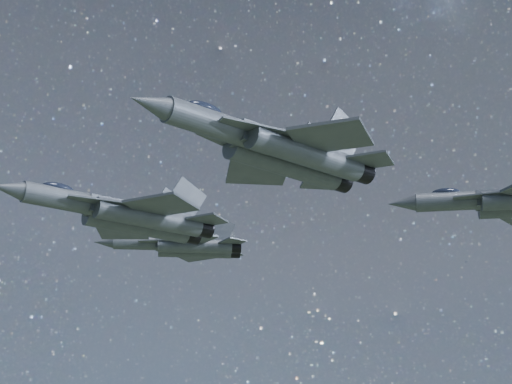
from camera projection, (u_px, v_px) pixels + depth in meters
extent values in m
cylinder|color=#393F48|center=(73.00, 201.00, 66.41)|extent=(8.13, 3.94, 1.68)
cone|color=#393F48|center=(7.00, 188.00, 63.79)|extent=(2.92, 2.20, 1.51)
ellipsoid|color=#1A2030|center=(58.00, 188.00, 66.04)|extent=(2.79, 1.83, 0.83)
cube|color=#393F48|center=(139.00, 215.00, 69.23)|extent=(8.93, 4.14, 1.40)
cylinder|color=#393F48|center=(149.00, 218.00, 68.43)|extent=(9.16, 4.26, 1.68)
cylinder|color=#393F48|center=(137.00, 225.00, 70.13)|extent=(9.16, 4.26, 1.68)
cylinder|color=black|center=(203.00, 228.00, 70.94)|extent=(1.80, 1.90, 1.55)
cylinder|color=black|center=(190.00, 235.00, 72.64)|extent=(1.80, 1.90, 1.55)
cube|color=#393F48|center=(104.00, 202.00, 66.20)|extent=(5.70, 1.77, 0.13)
cube|color=#393F48|center=(89.00, 212.00, 68.49)|extent=(5.51, 3.68, 0.13)
cube|color=#393F48|center=(161.00, 205.00, 66.36)|extent=(6.19, 6.14, 0.22)
cube|color=#393F48|center=(122.00, 230.00, 72.13)|extent=(5.16, 5.54, 0.22)
cube|color=#393F48|center=(207.00, 220.00, 69.69)|extent=(3.66, 3.65, 0.16)
cube|color=#393F48|center=(178.00, 236.00, 73.60)|extent=(3.02, 3.19, 0.16)
cube|color=#393F48|center=(186.00, 200.00, 70.52)|extent=(3.71, 0.97, 3.84)
cube|color=#393F48|center=(171.00, 209.00, 72.64)|extent=(3.55, 1.55, 3.84)
cylinder|color=#393F48|center=(146.00, 243.00, 90.16)|extent=(6.97, 2.72, 1.44)
cone|color=#393F48|center=(104.00, 242.00, 89.83)|extent=(2.42, 1.69, 1.29)
ellipsoid|color=#1A2030|center=(136.00, 237.00, 90.32)|extent=(2.34, 1.37, 0.71)
cube|color=#393F48|center=(191.00, 245.00, 90.51)|extent=(7.68, 2.81, 1.20)
cylinder|color=#393F48|center=(195.00, 246.00, 89.53)|extent=(7.87, 2.90, 1.44)
cylinder|color=#393F48|center=(195.00, 251.00, 91.25)|extent=(7.87, 2.90, 1.44)
cylinder|color=black|center=(235.00, 247.00, 89.85)|extent=(1.43, 1.53, 1.33)
cylinder|color=black|center=(234.00, 252.00, 91.57)|extent=(1.43, 1.53, 1.33)
cube|color=#393F48|center=(161.00, 241.00, 89.09)|extent=(4.82, 2.74, 0.11)
cube|color=#393F48|center=(162.00, 248.00, 91.41)|extent=(4.79, 1.02, 0.11)
cube|color=#393F48|center=(194.00, 238.00, 87.52)|extent=(4.68, 4.95, 0.18)
cube|color=#393F48|center=(193.00, 255.00, 93.36)|extent=(5.26, 5.28, 0.18)
cube|color=#393F48|center=(232.00, 242.00, 88.77)|extent=(2.75, 2.86, 0.14)
cube|color=#393F48|center=(230.00, 253.00, 92.72)|extent=(3.11, 3.13, 0.14)
cube|color=#393F48|center=(221.00, 230.00, 90.13)|extent=(3.12, 1.01, 3.28)
cube|color=#393F48|center=(220.00, 237.00, 92.28)|extent=(3.21, 0.57, 3.28)
cylinder|color=#393F48|center=(221.00, 127.00, 53.35)|extent=(8.09, 4.67, 1.70)
cone|color=#393F48|center=(149.00, 104.00, 50.31)|extent=(3.00, 2.41, 1.52)
ellipsoid|color=#1A2030|center=(204.00, 109.00, 52.88)|extent=(2.83, 2.05, 0.84)
cube|color=#393F48|center=(290.00, 150.00, 56.62)|extent=(8.87, 4.94, 1.42)
cylinder|color=#393F48|center=(306.00, 153.00, 55.90)|extent=(9.09, 5.08, 1.70)
cylinder|color=#393F48|center=(284.00, 163.00, 57.50)|extent=(9.09, 5.08, 1.70)
cylinder|color=black|center=(360.00, 171.00, 58.81)|extent=(1.91, 1.99, 1.57)
cylinder|color=black|center=(339.00, 180.00, 60.41)|extent=(1.91, 1.99, 1.57)
cube|color=#393F48|center=(260.00, 129.00, 53.36)|extent=(5.79, 2.31, 0.13)
cube|color=#393F48|center=(232.00, 144.00, 55.52)|extent=(5.38, 4.13, 0.13)
cube|color=#393F48|center=(331.00, 137.00, 53.93)|extent=(6.21, 6.08, 0.22)
cube|color=#393F48|center=(258.00, 171.00, 59.37)|extent=(4.84, 5.29, 0.22)
cube|color=#393F48|center=(371.00, 160.00, 57.59)|extent=(3.68, 3.64, 0.16)
cube|color=#393F48|center=(320.00, 182.00, 61.27)|extent=(2.83, 3.02, 0.16)
cube|color=#393F48|center=(343.00, 136.00, 58.26)|extent=(3.66, 1.33, 3.88)
cube|color=#393F48|center=(316.00, 148.00, 60.26)|extent=(3.44, 1.89, 3.88)
cylinder|color=#393F48|center=(462.00, 201.00, 67.93)|extent=(7.23, 4.28, 1.52)
cone|color=#393F48|center=(402.00, 204.00, 68.52)|extent=(2.69, 2.19, 1.37)
ellipsoid|color=#1A2030|center=(446.00, 193.00, 68.33)|extent=(2.54, 1.87, 0.75)
cube|color=#393F48|center=(487.00, 195.00, 66.44)|extent=(4.79, 3.76, 0.12)
cube|color=#393F48|center=(483.00, 207.00, 68.88)|extent=(5.19, 2.15, 0.12)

